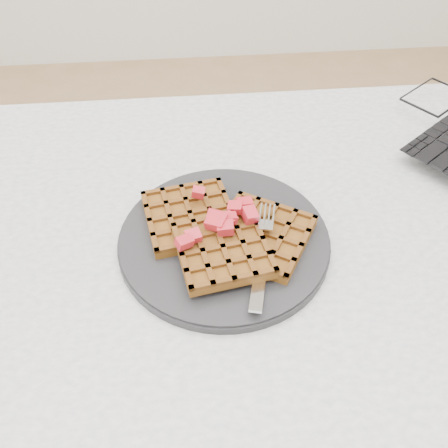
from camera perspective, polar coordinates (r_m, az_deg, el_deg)
name	(u,v)px	position (r m, az deg, el deg)	size (l,w,h in m)	color
ground	(287,443)	(1.37, 7.21, -23.60)	(4.00, 4.00, 0.00)	tan
table	(324,290)	(0.81, 11.32, -7.45)	(1.20, 0.80, 0.75)	white
plate	(224,240)	(0.69, 0.00, -1.84)	(0.29, 0.29, 0.02)	black
waffles	(224,232)	(0.68, 0.04, -0.98)	(0.25, 0.21, 0.03)	brown
strawberry_pile	(224,217)	(0.66, 0.00, 0.84)	(0.15, 0.15, 0.02)	#A90413
fork	(263,253)	(0.66, 4.44, -3.29)	(0.02, 0.18, 0.02)	silver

